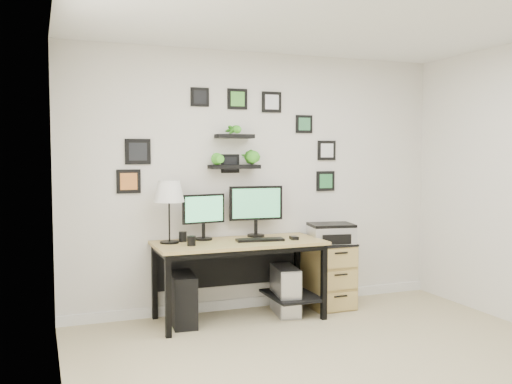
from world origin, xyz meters
name	(u,v)px	position (x,y,z in m)	size (l,w,h in m)	color
room	(260,301)	(0.00, 1.98, 0.05)	(4.00, 4.00, 4.00)	#C4B68C
desk	(241,253)	(-0.32, 1.67, 0.63)	(1.60, 0.70, 0.75)	tan
monitor_left	(204,213)	(-0.64, 1.84, 1.01)	(0.43, 0.19, 0.44)	black
monitor_right	(256,207)	(-0.09, 1.87, 1.05)	(0.55, 0.19, 0.51)	black
keyboard	(260,240)	(-0.16, 1.58, 0.76)	(0.45, 0.14, 0.02)	black
mouse	(294,238)	(0.18, 1.55, 0.77)	(0.07, 0.10, 0.03)	black
table_lamp	(169,193)	(-0.99, 1.76, 1.22)	(0.29, 0.29, 0.58)	black
mug	(191,241)	(-0.84, 1.55, 0.79)	(0.08, 0.08, 0.09)	black
pen_cup	(183,237)	(-0.85, 1.80, 0.80)	(0.07, 0.07, 0.10)	black
pc_tower_black	(183,299)	(-0.89, 1.66, 0.24)	(0.21, 0.47, 0.47)	black
pc_tower_grey	(285,290)	(0.14, 1.64, 0.23)	(0.28, 0.50, 0.47)	gray
file_cabinet	(328,274)	(0.66, 1.72, 0.34)	(0.43, 0.53, 0.67)	tan
printer	(331,233)	(0.66, 1.68, 0.77)	(0.48, 0.41, 0.20)	silver
wall_decor	(236,146)	(-0.27, 1.93, 1.66)	(2.31, 0.18, 1.05)	black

